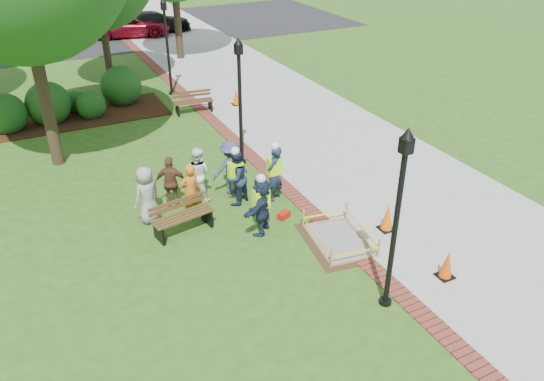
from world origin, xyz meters
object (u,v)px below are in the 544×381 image
cone_front (447,265)px  hivis_worker_a (261,204)px  wet_concrete_pad (339,234)px  bench_near (183,223)px  lamp_near (398,209)px  hivis_worker_b (275,171)px  hivis_worker_c (236,176)px

cone_front → hivis_worker_a: bearing=129.3°
wet_concrete_pad → hivis_worker_a: bearing=140.1°
hivis_worker_a → bench_near: bearing=154.0°
bench_near → lamp_near: (3.14, -4.80, 2.19)m
cone_front → lamp_near: lamp_near is taller
wet_concrete_pad → cone_front: size_ratio=3.30×
bench_near → hivis_worker_b: bearing=9.4°
bench_near → lamp_near: size_ratio=0.41×
bench_near → hivis_worker_a: (1.90, -0.93, 0.59)m
cone_front → hivis_worker_b: bearing=110.7°
cone_front → hivis_worker_a: size_ratio=0.43×
bench_near → hivis_worker_b: (3.03, 0.50, 0.64)m
cone_front → lamp_near: size_ratio=0.18×
bench_near → cone_front: 6.85m
hivis_worker_b → hivis_worker_c: hivis_worker_b is taller
wet_concrete_pad → bench_near: (-3.53, 2.28, 0.06)m
hivis_worker_a → hivis_worker_c: hivis_worker_c is taller
cone_front → hivis_worker_c: 6.31m
hivis_worker_b → cone_front: bearing=-69.3°
cone_front → hivis_worker_b: (-1.96, 5.19, 0.56)m
hivis_worker_a → hivis_worker_b: size_ratio=0.94×
bench_near → hivis_worker_c: bearing=22.2°
cone_front → hivis_worker_c: size_ratio=0.42×
wet_concrete_pad → hivis_worker_a: (-1.63, 1.36, 0.65)m
cone_front → hivis_worker_a: 4.89m
wet_concrete_pad → bench_near: 4.21m
lamp_near → wet_concrete_pad: bearing=81.1°
bench_near → cone_front: (4.99, -4.69, 0.08)m
hivis_worker_a → hivis_worker_c: bearing=89.9°
bench_near → lamp_near: 6.14m
wet_concrete_pad → hivis_worker_b: size_ratio=1.35×
wet_concrete_pad → hivis_worker_a: 2.21m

